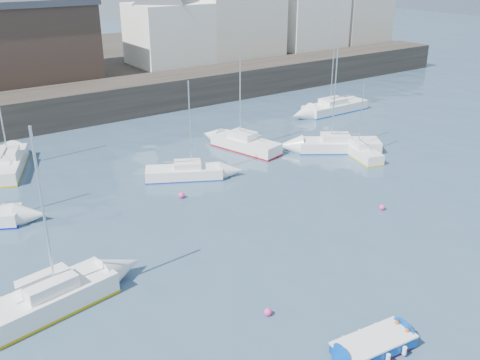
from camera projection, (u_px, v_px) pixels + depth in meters
water at (393, 296)px, 23.95m from camera, size 220.00×220.00×0.00m
quay_wall at (99, 101)px, 49.80m from camera, size 90.00×5.00×3.00m
land_strip at (43, 70)px, 63.44m from camera, size 90.00×32.00×2.80m
bldg_east_a at (234, 3)px, 62.77m from camera, size 13.36×13.36×11.80m
bldg_east_b at (307, 7)px, 68.55m from camera, size 11.88×11.88×9.95m
bldg_east_c at (356, 0)px, 73.09m from camera, size 11.14×11.14×10.95m
bldg_east_d at (168, 22)px, 58.22m from camera, size 11.14×11.14×8.95m
warehouse at (2, 40)px, 50.69m from camera, size 16.40×10.40×7.60m
blue_dinghy at (374, 345)px, 20.46m from camera, size 3.40×1.90×0.62m
sailboat_a at (44, 301)px, 22.66m from camera, size 6.56×3.10×8.20m
sailboat_b at (184, 172)px, 36.39m from camera, size 5.40×3.91×6.73m
sailboat_c at (361, 151)px, 40.25m from camera, size 2.51×4.52×5.67m
sailboat_d at (339, 145)px, 41.49m from camera, size 6.34×5.18×8.02m
sailboat_f at (245, 144)px, 41.59m from camera, size 3.32×6.08×7.54m
sailboat_g at (335, 107)px, 51.73m from camera, size 6.92×2.24×8.75m
sailboat_h at (8, 164)px, 37.64m from camera, size 4.24×6.68×8.20m
buoy_near at (268, 315)px, 22.71m from camera, size 0.35×0.35×0.35m
buoy_mid at (382, 210)px, 32.07m from camera, size 0.34×0.34×0.34m
buoy_far at (182, 198)px, 33.62m from camera, size 0.40×0.40×0.40m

